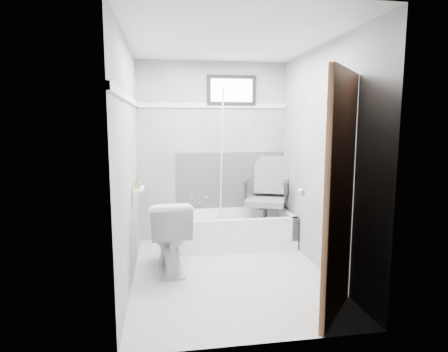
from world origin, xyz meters
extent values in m
plane|color=silver|center=(0.00, 0.00, 0.00)|extent=(2.60, 2.60, 0.00)
plane|color=silver|center=(0.00, 0.00, 2.40)|extent=(2.60, 2.60, 0.00)
cube|color=slate|center=(0.00, 1.30, 1.20)|extent=(2.00, 0.02, 2.40)
cube|color=slate|center=(0.00, -1.30, 1.20)|extent=(2.00, 0.02, 2.40)
cube|color=slate|center=(-1.00, 0.00, 1.20)|extent=(0.02, 2.60, 2.40)
cube|color=slate|center=(1.00, 0.00, 1.20)|extent=(0.02, 2.60, 2.40)
imported|color=white|center=(-0.62, 0.21, 0.39)|extent=(0.49, 0.81, 0.77)
cube|color=#4C4C4F|center=(0.25, 1.29, 0.80)|extent=(1.50, 0.02, 0.78)
cube|color=white|center=(0.00, 1.29, 1.82)|extent=(2.00, 0.02, 0.06)
cube|color=white|center=(-0.99, 0.00, 1.82)|extent=(0.02, 2.60, 0.06)
cylinder|color=silver|center=(0.08, 1.06, 1.05)|extent=(0.02, 0.32, 1.93)
cube|color=white|center=(-0.93, 0.24, 0.90)|extent=(0.10, 0.32, 0.02)
imported|color=#9F894F|center=(-0.94, 0.16, 0.97)|extent=(0.07, 0.07, 0.11)
imported|color=#467180|center=(-0.94, 0.30, 0.96)|extent=(0.10, 0.10, 0.10)
camera|label=1|loc=(-0.65, -3.74, 1.59)|focal=30.00mm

